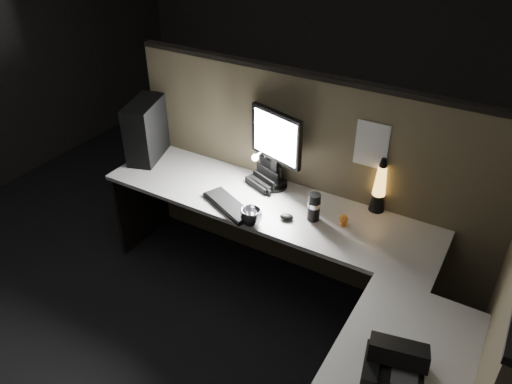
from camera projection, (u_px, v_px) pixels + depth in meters
The scene contains 17 objects.
floor at pixel (239, 348), 3.19m from camera, with size 6.00×6.00×0.00m, color black.
room_shell at pixel (232, 115), 2.31m from camera, with size 6.00×6.00×6.00m.
partition_back at pixel (308, 182), 3.45m from camera, with size 2.66×0.06×1.50m, color brown.
partition_right at pixel (492, 343), 2.29m from camera, with size 0.06×1.66×1.50m, color brown.
desk at pixel (285, 266), 2.98m from camera, with size 2.60×1.60×0.73m.
pc_tower at pixel (147, 130), 3.69m from camera, with size 0.19×0.42×0.44m, color black.
monitor at pixel (276, 143), 3.27m from camera, with size 0.42×0.19×0.55m.
keyboard at pixel (229, 205), 3.23m from camera, with size 0.43×0.14×0.02m, color black.
mouse at pixel (287, 217), 3.11m from camera, with size 0.09×0.06×0.03m, color black.
clip_lamp at pixel (260, 163), 3.44m from camera, with size 0.05×0.18×0.24m.
organizer at pixel (267, 179), 3.45m from camera, with size 0.28×0.27×0.17m.
lava_lamp at pixel (379, 189), 3.13m from camera, with size 0.10×0.10×0.38m.
travel_mug at pixel (314, 207), 3.07m from camera, with size 0.08×0.08×0.18m, color black.
steel_mug at pixel (251, 217), 3.05m from camera, with size 0.14×0.14×0.11m, color #B1B1B8.
figurine at pixel (344, 219), 3.05m from camera, with size 0.06×0.06×0.06m, color orange.
pinned_paper at pixel (371, 145), 3.02m from camera, with size 0.21×0.00×0.30m, color white.
desk_phone at pixel (394, 362), 2.15m from camera, with size 0.29×0.30×0.15m.
Camera 1 is at (1.17, -1.78, 2.58)m, focal length 35.00 mm.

